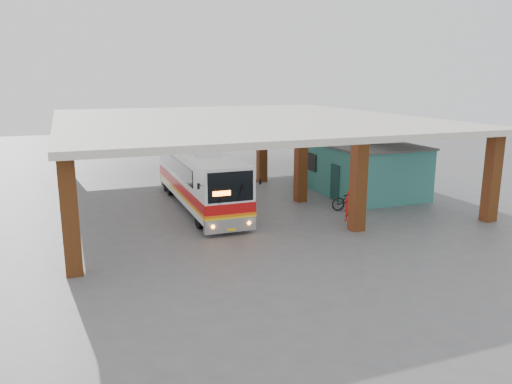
{
  "coord_description": "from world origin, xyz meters",
  "views": [
    {
      "loc": [
        -9.45,
        -22.23,
        7.01
      ],
      "look_at": [
        -0.89,
        0.0,
        1.51
      ],
      "focal_mm": 35.0,
      "sensor_mm": 36.0,
      "label": 1
    }
  ],
  "objects_px": {
    "motorcycle": "(351,199)",
    "pedestrian": "(348,206)",
    "red_chair": "(299,183)",
    "coach_bus": "(200,177)"
  },
  "relations": [
    {
      "from": "motorcycle",
      "to": "pedestrian",
      "type": "bearing_deg",
      "value": 151.19
    },
    {
      "from": "pedestrian",
      "to": "red_chair",
      "type": "relative_size",
      "value": 1.83
    },
    {
      "from": "pedestrian",
      "to": "coach_bus",
      "type": "bearing_deg",
      "value": -53.17
    },
    {
      "from": "coach_bus",
      "to": "motorcycle",
      "type": "bearing_deg",
      "value": -24.92
    },
    {
      "from": "pedestrian",
      "to": "red_chair",
      "type": "xyz_separation_m",
      "value": [
        0.82,
        7.34,
        -0.39
      ]
    },
    {
      "from": "coach_bus",
      "to": "red_chair",
      "type": "bearing_deg",
      "value": 16.64
    },
    {
      "from": "pedestrian",
      "to": "motorcycle",
      "type": "bearing_deg",
      "value": -137.17
    },
    {
      "from": "coach_bus",
      "to": "red_chair",
      "type": "relative_size",
      "value": 13.5
    },
    {
      "from": "coach_bus",
      "to": "red_chair",
      "type": "xyz_separation_m",
      "value": [
        7.01,
        2.02,
        -1.26
      ]
    },
    {
      "from": "motorcycle",
      "to": "pedestrian",
      "type": "xyz_separation_m",
      "value": [
        -1.23,
        -1.78,
        0.21
      ]
    }
  ]
}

